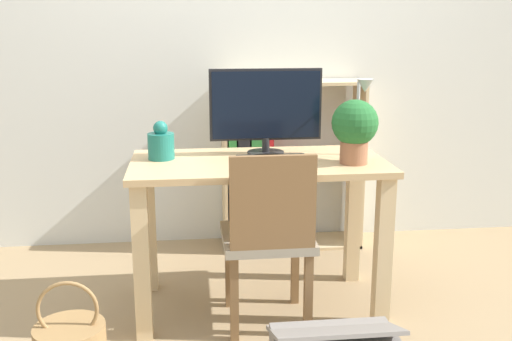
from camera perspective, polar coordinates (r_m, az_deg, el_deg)
ground_plane at (r=3.02m, az=0.22°, el=-12.65°), size 10.00×10.00×0.00m
wall_back at (r=3.68m, az=-1.62°, el=13.12°), size 8.00×0.05×2.60m
desk at (r=2.81m, az=0.23°, el=-2.15°), size 1.18×0.61×0.73m
monitor at (r=2.85m, az=0.94°, el=5.98°), size 0.54×0.18×0.41m
keyboard at (r=2.78m, az=1.52°, el=1.16°), size 0.33×0.12×0.02m
vase at (r=2.82m, az=-9.04°, el=2.54°), size 0.12×0.12×0.18m
desk_lamp at (r=2.84m, az=10.00°, el=5.73°), size 0.10×0.19×0.37m
potted_plant at (r=2.71m, az=9.39°, el=4.08°), size 0.21×0.21×0.29m
chair at (r=2.64m, az=1.22°, el=-6.03°), size 0.40×0.40×0.83m
bookshelf at (r=3.62m, az=0.86°, el=0.45°), size 0.84×0.28×1.02m
basket at (r=2.64m, az=-17.29°, el=-15.26°), size 0.29×0.29×0.35m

